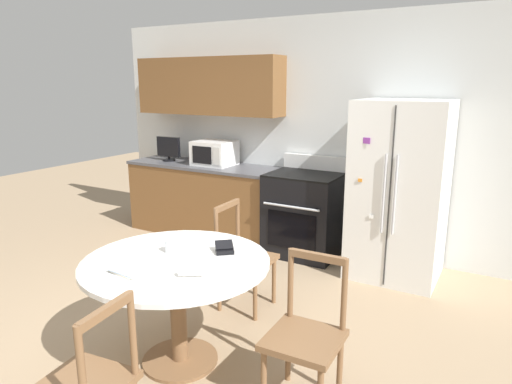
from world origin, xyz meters
name	(u,v)px	position (x,y,z in m)	size (l,w,h in m)	color
ground_plane	(157,347)	(0.00, 0.00, 0.00)	(14.00, 14.00, 0.00)	#9E8466
back_wall	(281,122)	(-0.31, 2.59, 1.44)	(5.20, 0.44, 2.60)	silver
kitchen_counter	(205,199)	(-1.22, 2.29, 0.45)	(1.98, 0.64, 0.90)	brown
refrigerator	(399,190)	(1.18, 2.20, 0.87)	(0.84, 0.79, 1.73)	white
oven_range	(304,213)	(0.16, 2.26, 0.47)	(0.77, 0.68, 1.08)	black
microwave	(214,153)	(-1.07, 2.31, 1.05)	(0.47, 0.41, 0.29)	white
countertop_tv	(169,148)	(-1.75, 2.26, 1.06)	(0.34, 0.16, 0.31)	black
dining_table	(177,280)	(0.26, -0.05, 0.61)	(1.24, 1.24, 0.75)	white
dining_chair_right	(306,337)	(1.17, 0.00, 0.43)	(0.43, 0.43, 0.90)	brown
dining_chair_far	(244,259)	(0.22, 0.86, 0.43)	(0.43, 0.43, 0.90)	brown
candle_glass	(171,247)	(0.13, 0.05, 0.79)	(0.09, 0.09, 0.09)	silver
folded_napkin	(191,272)	(0.50, -0.21, 0.78)	(0.15, 0.12, 0.05)	silver
wallet	(224,248)	(0.45, 0.23, 0.78)	(0.17, 0.17, 0.07)	black
mail_stack	(138,267)	(0.15, -0.28, 0.76)	(0.29, 0.35, 0.02)	white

